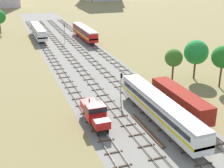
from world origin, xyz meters
The scene contains 17 objects.
ground_plane centered at (0.00, 56.00, 0.00)m, with size 480.00×480.00×0.00m, color olive.
ballast_bed centered at (0.00, 56.00, 0.00)m, with size 17.63×176.00×0.01m, color gray.
track_far_left centered at (-6.82, 57.00, 0.14)m, with size 2.40×126.00×0.29m.
track_left centered at (-2.27, 57.00, 0.14)m, with size 2.40×126.00×0.29m.
track_centre_left centered at (2.27, 57.00, 0.14)m, with size 2.40×126.00×0.29m.
track_centre centered at (6.82, 57.00, 0.14)m, with size 2.40×126.00×0.29m.
passenger_coach_centre_left_nearest centered at (2.27, 18.59, 2.61)m, with size 2.96×22.00×3.80m.
freight_boxcar_centre_near centered at (6.82, 20.25, 2.45)m, with size 2.87×14.00×3.60m.
shunter_loco_far_left_mid centered at (-6.82, 21.43, 2.01)m, with size 2.74×8.46×3.10m.
diesel_railcar_centre_midfar centered at (6.82, 77.00, 2.60)m, with size 2.96×20.50×3.80m.
diesel_railcar_far_left_far centered at (-6.82, 83.95, 2.60)m, with size 2.96×20.50×3.80m.
signal_post_nearest centered at (0.00, 75.16, 3.67)m, with size 0.28×0.47×5.82m.
signal_post_near centered at (0.00, 28.23, 3.29)m, with size 0.28×0.47×5.16m.
lineside_tree_0 centered at (18.63, 33.78, 5.63)m, with size 4.97×4.97×8.13m.
lineside_tree_1 centered at (20.43, 27.84, 6.02)m, with size 4.28×4.28×8.19m.
lineside_tree_2 centered at (13.29, 33.51, 5.01)m, with size 3.56×3.56×6.83m.
spare_rail_bundle centered at (-0.36, 17.22, 0.12)m, with size 0.60×10.00×0.24m, color brown.
Camera 1 is at (-18.33, -17.49, 21.87)m, focal length 49.36 mm.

